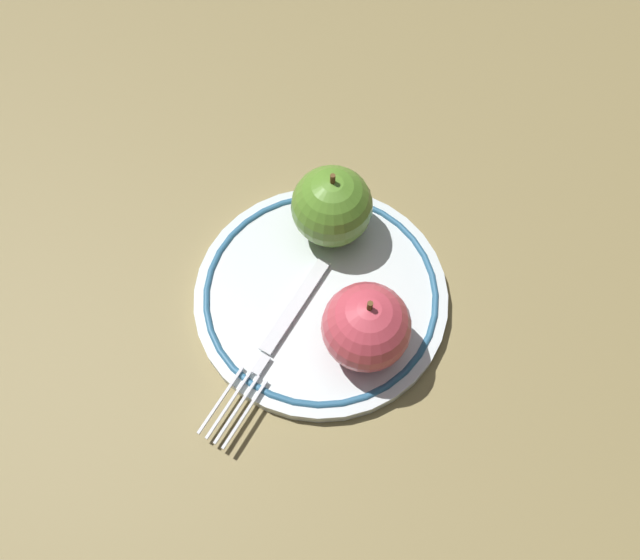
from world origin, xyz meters
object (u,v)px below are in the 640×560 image
object	(u,v)px
apple_second_whole	(332,206)
plate	(320,294)
fork	(276,342)
apple_red_whole	(366,327)

from	to	relation	value
apple_second_whole	plate	bearing A→B (deg)	48.35
plate	fork	size ratio (longest dim) A/B	1.32
apple_red_whole	fork	distance (m)	0.08
plate	apple_second_whole	bearing A→B (deg)	-131.65
plate	apple_second_whole	world-z (taller)	apple_second_whole
apple_red_whole	apple_second_whole	distance (m)	0.12
plate	apple_red_whole	world-z (taller)	apple_red_whole
apple_second_whole	fork	distance (m)	0.13
fork	plate	bearing A→B (deg)	173.44
plate	fork	xyz separation A→B (m)	(0.06, 0.02, 0.01)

